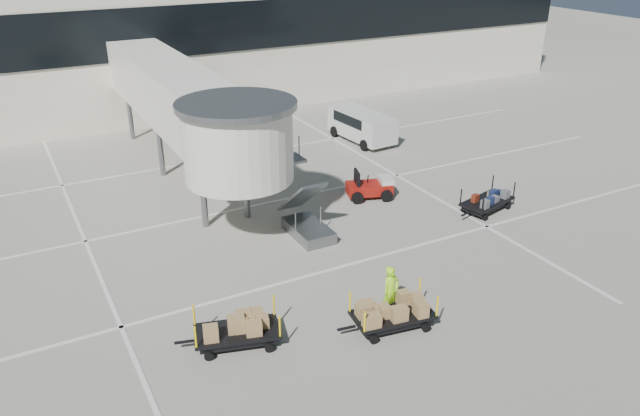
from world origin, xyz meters
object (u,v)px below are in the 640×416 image
(box_cart_near, at_px, (394,313))
(minivan, at_px, (361,123))
(baggage_tug, at_px, (371,188))
(suitcase_cart, at_px, (487,202))
(box_cart_far, at_px, (236,331))
(ground_worker, at_px, (391,291))

(box_cart_near, relative_size, minivan, 0.69)
(baggage_tug, distance_m, box_cart_near, 10.77)
(suitcase_cart, height_order, minivan, minivan)
(box_cart_far, bearing_deg, minivan, 63.31)
(baggage_tug, bearing_deg, box_cart_far, -123.85)
(ground_worker, bearing_deg, baggage_tug, 50.20)
(baggage_tug, xyz_separation_m, minivan, (4.22, 7.81, 0.55))
(box_cart_near, xyz_separation_m, ground_worker, (0.30, 0.64, 0.39))
(suitcase_cart, relative_size, ground_worker, 1.77)
(suitcase_cart, relative_size, minivan, 0.68)
(box_cart_near, bearing_deg, ground_worker, 73.34)
(suitcase_cart, xyz_separation_m, ground_worker, (-8.83, -4.97, 0.48))
(suitcase_cart, xyz_separation_m, box_cart_far, (-14.12, -4.05, 0.06))
(suitcase_cart, bearing_deg, box_cart_far, -177.73)
(suitcase_cart, height_order, ground_worker, ground_worker)
(box_cart_near, height_order, box_cart_far, box_cart_near)
(suitcase_cart, relative_size, box_cart_far, 0.98)
(box_cart_far, bearing_deg, suitcase_cart, 31.65)
(box_cart_far, distance_m, ground_worker, 5.38)
(ground_worker, relative_size, minivan, 0.38)
(box_cart_near, bearing_deg, box_cart_far, 170.91)
(baggage_tug, height_order, minivan, minivan)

